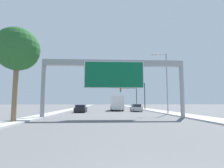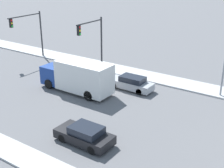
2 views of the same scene
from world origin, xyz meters
name	(u,v)px [view 2 (image 2 of 2)]	position (x,y,z in m)	size (l,w,h in m)	color
car_near_right	(131,83)	(5.25, 31.94, 0.68)	(1.73, 4.75, 1.43)	#A5A8AD
car_near_left	(85,135)	(-5.25, 29.43, 0.65)	(1.90, 4.33, 1.36)	black
truck_box_primary	(78,76)	(1.75, 35.91, 1.62)	(2.48, 7.78, 3.19)	navy
traffic_light_near_intersection	(94,37)	(7.13, 38.00, 4.27)	(4.41, 0.32, 6.34)	#2D2D30
traffic_light_mid_block	(31,28)	(6.82, 48.00, 4.21)	(5.18, 0.32, 6.15)	#2D2D30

